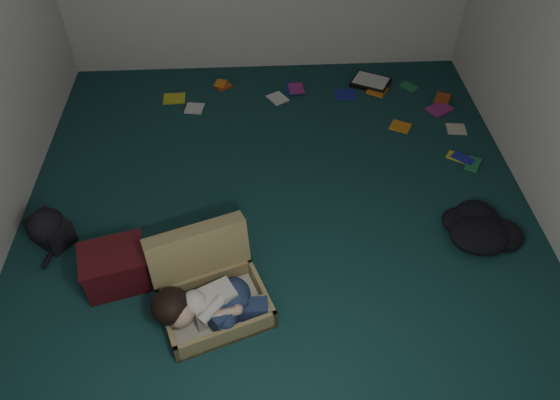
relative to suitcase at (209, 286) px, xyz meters
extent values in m
plane|color=#143A3A|center=(0.50, 0.73, -0.15)|extent=(4.50, 4.50, 0.00)
cube|color=#9C8C56|center=(0.05, -0.13, -0.07)|extent=(0.80, 0.68, 0.15)
cube|color=beige|center=(0.05, -0.13, -0.11)|extent=(0.72, 0.61, 0.02)
cube|color=#9C8C56|center=(-0.06, 0.17, 0.09)|extent=(0.71, 0.42, 0.50)
cube|color=beige|center=(0.03, -0.15, 0.02)|extent=(0.33, 0.28, 0.21)
sphere|color=tan|center=(-0.16, -0.25, 0.07)|extent=(0.18, 0.18, 0.18)
ellipsoid|color=black|center=(-0.22, -0.22, 0.11)|extent=(0.24, 0.25, 0.21)
ellipsoid|color=navy|center=(0.17, -0.09, 0.02)|extent=(0.22, 0.25, 0.21)
cube|color=navy|center=(0.13, -0.22, 0.01)|extent=(0.27, 0.26, 0.13)
cube|color=navy|center=(0.27, -0.18, -0.02)|extent=(0.23, 0.12, 0.11)
sphere|color=white|center=(0.35, -0.12, -0.04)|extent=(0.11, 0.11, 0.11)
sphere|color=white|center=(0.37, -0.19, -0.05)|extent=(0.10, 0.10, 0.10)
cylinder|color=tan|center=(0.12, -0.25, 0.06)|extent=(0.18, 0.11, 0.06)
cube|color=#440E12|center=(-0.64, 0.19, -0.01)|extent=(0.48, 0.42, 0.27)
cube|color=#440E12|center=(-0.64, 0.19, 0.14)|extent=(0.50, 0.44, 0.02)
cube|color=black|center=(1.54, 2.56, -0.13)|extent=(0.45, 0.41, 0.05)
cube|color=white|center=(1.54, 2.56, -0.10)|extent=(0.40, 0.36, 0.01)
cube|color=yellow|center=(-0.44, 2.41, -0.14)|extent=(0.18, 0.13, 0.02)
cube|color=#AC4616|center=(0.04, 2.60, -0.14)|extent=(0.22, 0.21, 0.02)
cube|color=white|center=(0.58, 2.36, -0.14)|extent=(0.18, 0.21, 0.02)
cube|color=navy|center=(1.26, 2.39, -0.14)|extent=(0.19, 0.21, 0.02)
cube|color=orange|center=(1.59, 2.42, -0.14)|extent=(0.22, 0.21, 0.02)
cube|color=#227C41|center=(1.93, 2.49, -0.14)|extent=(0.19, 0.15, 0.02)
cube|color=#A62981|center=(2.13, 2.08, -0.14)|extent=(0.22, 0.22, 0.02)
cube|color=beige|center=(2.20, 1.77, -0.14)|extent=(0.16, 0.20, 0.02)
cube|color=yellow|center=(2.12, 1.36, -0.14)|extent=(0.20, 0.22, 0.02)
cube|color=#AC4616|center=(2.20, 2.25, -0.14)|extent=(0.22, 0.20, 0.02)
cube|color=white|center=(-0.23, 2.23, -0.14)|extent=(0.20, 0.16, 0.02)
cube|color=navy|center=(0.76, 2.51, -0.14)|extent=(0.22, 0.22, 0.02)
cube|color=orange|center=(1.70, 1.83, -0.14)|extent=(0.15, 0.19, 0.02)
cube|color=#227C41|center=(2.20, 1.27, -0.14)|extent=(0.20, 0.22, 0.02)
camera|label=1|loc=(0.35, -2.18, 2.93)|focal=35.00mm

